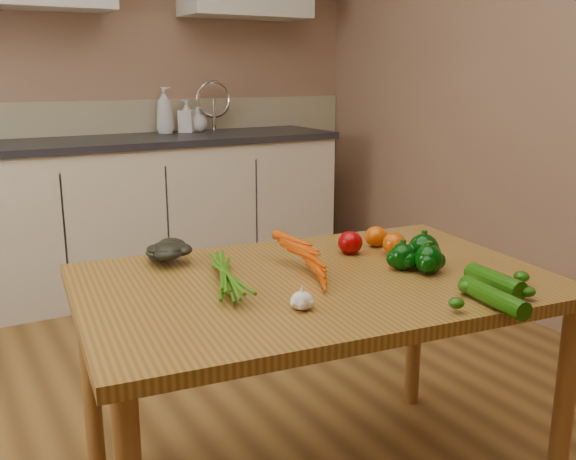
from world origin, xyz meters
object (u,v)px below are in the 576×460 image
(tomato_c, at_px, (394,244))
(zucchini_b, at_px, (493,297))
(soap_bottle_c, at_px, (198,120))
(tomato_a, at_px, (350,242))
(pepper_a, at_px, (402,257))
(zucchini_a, at_px, (495,281))
(pepper_b, at_px, (424,250))
(carrot_bunch, at_px, (282,266))
(table, at_px, (316,304))
(pepper_c, at_px, (428,260))
(soap_bottle_a, at_px, (165,110))
(garlic_bulb, at_px, (302,301))
(soap_bottle_b, at_px, (187,116))
(leafy_greens, at_px, (165,251))
(tomato_b, at_px, (376,236))

(tomato_c, relative_size, zucchini_b, 0.34)
(soap_bottle_c, distance_m, tomato_a, 2.26)
(pepper_a, height_order, zucchini_a, pepper_a)
(pepper_b, xyz_separation_m, tomato_a, (-0.12, 0.21, -0.01))
(carrot_bunch, xyz_separation_m, tomato_a, (0.31, 0.10, 0.00))
(table, distance_m, pepper_a, 0.29)
(carrot_bunch, height_order, zucchini_b, carrot_bunch)
(pepper_a, xyz_separation_m, pepper_c, (0.04, -0.07, 0.00))
(zucchini_a, bearing_deg, pepper_a, 108.96)
(soap_bottle_a, relative_size, tomato_a, 3.47)
(soap_bottle_a, xyz_separation_m, soap_bottle_c, (0.21, -0.01, -0.06))
(garlic_bulb, relative_size, zucchini_b, 0.25)
(soap_bottle_b, distance_m, garlic_bulb, 2.67)
(tomato_a, distance_m, zucchini_b, 0.57)
(leafy_greens, xyz_separation_m, tomato_c, (0.68, -0.24, -0.01))
(garlic_bulb, height_order, tomato_a, tomato_a)
(leafy_greens, bearing_deg, soap_bottle_b, 67.17)
(table, relative_size, carrot_bunch, 5.74)
(leafy_greens, bearing_deg, tomato_b, -11.00)
(pepper_b, xyz_separation_m, zucchini_a, (0.01, -0.27, -0.02))
(leafy_greens, height_order, pepper_a, leafy_greens)
(pepper_b, bearing_deg, soap_bottle_c, 83.90)
(pepper_b, bearing_deg, leafy_greens, 151.34)
(tomato_c, distance_m, zucchini_a, 0.41)
(soap_bottle_a, xyz_separation_m, tomato_a, (-0.17, -2.23, -0.30))
(soap_bottle_c, distance_m, tomato_b, 2.22)
(soap_bottle_c, height_order, zucchini_a, soap_bottle_c)
(zucchini_b, bearing_deg, soap_bottle_a, 87.32)
(pepper_a, distance_m, tomato_b, 0.26)
(table, bearing_deg, leafy_greens, 142.67)
(pepper_b, relative_size, pepper_c, 1.13)
(soap_bottle_a, xyz_separation_m, carrot_bunch, (-0.47, -2.33, -0.30))
(table, relative_size, zucchini_b, 6.36)
(soap_bottle_c, relative_size, zucchini_b, 0.69)
(table, height_order, garlic_bulb, garlic_bulb)
(table, relative_size, zucchini_a, 7.52)
(tomato_b, height_order, zucchini_a, tomato_b)
(soap_bottle_b, bearing_deg, tomato_b, 34.41)
(tomato_b, xyz_separation_m, tomato_c, (-0.01, -0.10, 0.00))
(pepper_b, xyz_separation_m, tomato_c, (-0.00, 0.13, -0.01))
(leafy_greens, bearing_deg, pepper_b, -28.66)
(leafy_greens, relative_size, tomato_a, 2.33)
(pepper_c, height_order, zucchini_a, pepper_c)
(carrot_bunch, distance_m, tomato_c, 0.43)
(pepper_a, bearing_deg, soap_bottle_a, 86.92)
(pepper_c, height_order, zucchini_b, pepper_c)
(tomato_b, bearing_deg, tomato_a, -166.94)
(soap_bottle_b, xyz_separation_m, zucchini_a, (-0.18, -2.70, -0.27))
(soap_bottle_a, distance_m, soap_bottle_b, 0.14)
(tomato_b, bearing_deg, soap_bottle_a, 88.92)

